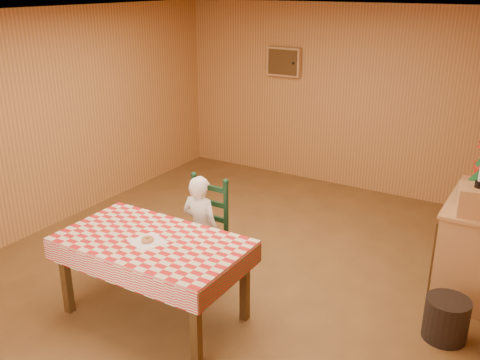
# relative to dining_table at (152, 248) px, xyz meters

# --- Properties ---
(ground) EXTENTS (6.00, 6.00, 0.00)m
(ground) POSITION_rel_dining_table_xyz_m (0.15, 1.04, -0.69)
(ground) COLOR brown
(ground) RESTS_ON ground
(cabin_walls) EXTENTS (5.10, 6.05, 2.65)m
(cabin_walls) POSITION_rel_dining_table_xyz_m (0.14, 1.57, 1.14)
(cabin_walls) COLOR #C18345
(cabin_walls) RESTS_ON ground
(dining_table) EXTENTS (1.66, 0.96, 0.77)m
(dining_table) POSITION_rel_dining_table_xyz_m (0.00, 0.00, 0.00)
(dining_table) COLOR #4C3114
(dining_table) RESTS_ON ground
(ladder_chair) EXTENTS (0.44, 0.40, 1.08)m
(ladder_chair) POSITION_rel_dining_table_xyz_m (-0.00, 0.79, -0.18)
(ladder_chair) COLOR black
(ladder_chair) RESTS_ON ground
(seated_child) EXTENTS (0.41, 0.27, 1.12)m
(seated_child) POSITION_rel_dining_table_xyz_m (0.00, 0.73, -0.13)
(seated_child) COLOR white
(seated_child) RESTS_ON ground
(napkin) EXTENTS (0.33, 0.33, 0.00)m
(napkin) POSITION_rel_dining_table_xyz_m (0.00, -0.05, 0.08)
(napkin) COLOR white
(napkin) RESTS_ON dining_table
(donut) EXTENTS (0.14, 0.14, 0.04)m
(donut) POSITION_rel_dining_table_xyz_m (0.00, -0.05, 0.10)
(donut) COLOR #C07F45
(donut) RESTS_ON napkin
(shelf_unit) EXTENTS (0.54, 1.24, 0.93)m
(shelf_unit) POSITION_rel_dining_table_xyz_m (2.33, 2.03, -0.22)
(shelf_unit) COLOR tan
(shelf_unit) RESTS_ON ground
(crate) EXTENTS (0.35, 0.35, 0.25)m
(crate) POSITION_rel_dining_table_xyz_m (2.34, 1.63, 0.37)
(crate) COLOR tan
(crate) RESTS_ON shelf_unit
(candle_set) EXTENTS (0.07, 0.07, 0.22)m
(candle_set) POSITION_rel_dining_table_xyz_m (2.34, 1.63, 0.56)
(candle_set) COLOR black
(candle_set) RESTS_ON crate
(storage_bin) EXTENTS (0.45, 0.45, 0.37)m
(storage_bin) POSITION_rel_dining_table_xyz_m (2.32, 1.02, -0.50)
(storage_bin) COLOR black
(storage_bin) RESTS_ON ground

